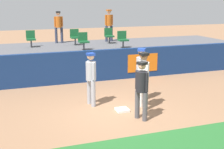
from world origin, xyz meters
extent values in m
plane|color=#936B4C|center=(0.00, 0.00, 0.00)|extent=(60.00, 60.00, 0.00)
cube|color=white|center=(0.02, 0.19, 0.04)|extent=(0.40, 0.40, 0.08)
cylinder|color=white|center=(0.76, 0.38, 0.46)|extent=(0.16, 0.16, 0.93)
cylinder|color=white|center=(0.79, 0.05, 0.46)|extent=(0.16, 0.16, 0.93)
cylinder|color=white|center=(0.77, 0.22, 1.25)|extent=(0.38, 0.38, 0.65)
sphere|color=brown|center=(0.77, 0.22, 1.76)|extent=(0.24, 0.24, 0.24)
cube|color=black|center=(0.77, 0.22, 1.84)|extent=(0.27, 0.27, 0.08)
cylinder|color=white|center=(0.76, 0.43, 1.27)|extent=(0.09, 0.09, 0.61)
cylinder|color=white|center=(0.79, 0.00, 1.27)|extent=(0.09, 0.09, 0.61)
ellipsoid|color=brown|center=(0.86, 0.44, 1.01)|extent=(0.13, 0.21, 0.28)
cylinder|color=#9EA3AD|center=(-0.79, 1.26, 0.45)|extent=(0.15, 0.15, 0.90)
cylinder|color=#9EA3AD|center=(-0.74, 0.94, 0.45)|extent=(0.15, 0.15, 0.90)
cylinder|color=#9EA3AD|center=(-0.76, 1.10, 1.21)|extent=(0.40, 0.40, 0.63)
sphere|color=tan|center=(-0.76, 1.10, 1.70)|extent=(0.23, 0.23, 0.23)
cube|color=#193899|center=(-0.76, 1.10, 1.78)|extent=(0.28, 0.28, 0.08)
cylinder|color=#9EA3AD|center=(-0.80, 1.31, 1.23)|extent=(0.09, 0.09, 0.59)
cylinder|color=#9EA3AD|center=(-0.73, 0.89, 1.23)|extent=(0.09, 0.09, 0.59)
cylinder|color=#9EA3AD|center=(1.15, 1.12, 0.47)|extent=(0.16, 0.16, 0.93)
cylinder|color=#9EA3AD|center=(0.94, 0.85, 0.47)|extent=(0.16, 0.16, 0.93)
cylinder|color=#9EA3AD|center=(1.05, 0.98, 1.26)|extent=(0.50, 0.50, 0.66)
sphere|color=tan|center=(1.05, 0.98, 1.77)|extent=(0.24, 0.24, 0.24)
cube|color=#193899|center=(1.05, 0.98, 1.85)|extent=(0.36, 0.36, 0.09)
cylinder|color=#9EA3AD|center=(1.18, 1.16, 1.28)|extent=(0.10, 0.10, 0.61)
cylinder|color=#9EA3AD|center=(0.92, 0.81, 1.28)|extent=(0.10, 0.10, 0.61)
cylinder|color=#4C4C51|center=(0.24, -0.51, 0.44)|extent=(0.15, 0.15, 0.88)
cylinder|color=#4C4C51|center=(0.36, -0.81, 0.44)|extent=(0.15, 0.15, 0.88)
cylinder|color=black|center=(0.30, -0.66, 1.19)|extent=(0.44, 0.44, 0.62)
sphere|color=tan|center=(0.30, -0.66, 1.67)|extent=(0.23, 0.23, 0.23)
cube|color=black|center=(0.30, -0.66, 1.74)|extent=(0.31, 0.31, 0.08)
cylinder|color=black|center=(0.22, -0.47, 1.21)|extent=(0.09, 0.09, 0.58)
cylinder|color=black|center=(0.38, -0.85, 1.21)|extent=(0.09, 0.09, 0.58)
cube|color=navy|center=(0.00, 4.18, 0.70)|extent=(18.00, 0.24, 1.39)
cube|color=orange|center=(2.55, 4.05, 0.70)|extent=(1.50, 0.02, 0.84)
cube|color=#59595E|center=(0.00, 6.75, 0.60)|extent=(18.00, 4.80, 1.19)
cylinder|color=#4C4C51|center=(2.05, 7.35, 1.39)|extent=(0.08, 0.08, 0.40)
cube|color=#19592D|center=(2.05, 7.35, 1.59)|extent=(0.45, 0.44, 0.08)
cube|color=#19592D|center=(2.05, 7.54, 1.83)|extent=(0.45, 0.06, 0.40)
cylinder|color=#4C4C51|center=(-2.14, 7.35, 1.39)|extent=(0.08, 0.08, 0.40)
cube|color=#19592D|center=(-2.14, 7.35, 1.59)|extent=(0.45, 0.44, 0.08)
cube|color=#19592D|center=(-2.14, 7.54, 1.83)|extent=(0.45, 0.06, 0.40)
cylinder|color=#4C4C51|center=(2.16, 5.55, 1.39)|extent=(0.08, 0.08, 0.40)
cube|color=#19592D|center=(2.16, 5.55, 1.59)|extent=(0.47, 0.44, 0.08)
cube|color=#19592D|center=(2.16, 5.74, 1.83)|extent=(0.47, 0.06, 0.40)
cylinder|color=#4C4C51|center=(0.13, 7.35, 1.39)|extent=(0.08, 0.08, 0.40)
cube|color=#19592D|center=(0.13, 7.35, 1.59)|extent=(0.47, 0.44, 0.08)
cube|color=#19592D|center=(0.13, 7.54, 1.83)|extent=(0.47, 0.06, 0.40)
cylinder|color=#4C4C51|center=(0.14, 5.55, 1.39)|extent=(0.08, 0.08, 0.40)
cube|color=#19592D|center=(0.14, 5.55, 1.59)|extent=(0.46, 0.44, 0.08)
cube|color=#19592D|center=(0.14, 5.74, 1.83)|extent=(0.46, 0.06, 0.40)
cylinder|color=#33384C|center=(-0.36, 8.50, 1.62)|extent=(0.15, 0.15, 0.85)
cylinder|color=#33384C|center=(-0.67, 8.52, 1.62)|extent=(0.15, 0.15, 0.85)
cylinder|color=#BF5919|center=(-0.52, 8.51, 2.35)|extent=(0.35, 0.35, 0.60)
sphere|color=tan|center=(-0.52, 8.51, 2.82)|extent=(0.22, 0.22, 0.22)
cube|color=black|center=(-0.52, 8.51, 2.89)|extent=(0.25, 0.25, 0.08)
cylinder|color=#BF5919|center=(-0.32, 8.50, 2.37)|extent=(0.09, 0.09, 0.56)
cylinder|color=#BF5919|center=(-0.72, 8.53, 2.37)|extent=(0.09, 0.09, 0.56)
cylinder|color=#33384C|center=(2.49, 8.26, 1.64)|extent=(0.15, 0.15, 0.89)
cylinder|color=#33384C|center=(2.17, 8.22, 1.64)|extent=(0.15, 0.15, 0.89)
cylinder|color=#BF5919|center=(2.33, 8.24, 2.40)|extent=(0.39, 0.39, 0.63)
sphere|color=tan|center=(2.33, 8.24, 2.89)|extent=(0.23, 0.23, 0.23)
cube|color=#BF5919|center=(2.33, 8.24, 2.96)|extent=(0.28, 0.28, 0.08)
cylinder|color=#BF5919|center=(2.54, 8.27, 2.42)|extent=(0.09, 0.09, 0.59)
cylinder|color=#BF5919|center=(2.13, 8.21, 2.42)|extent=(0.09, 0.09, 0.59)
camera|label=1|loc=(-3.46, -8.64, 3.54)|focal=49.31mm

